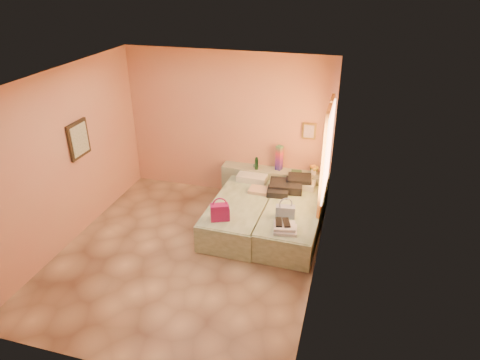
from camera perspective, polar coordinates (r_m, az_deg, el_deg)
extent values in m
plane|color=tan|center=(7.01, -7.01, -9.71)|extent=(4.50, 4.50, 0.00)
cube|color=tan|center=(8.22, -1.64, 7.32)|extent=(4.00, 0.02, 2.80)
cube|color=tan|center=(7.26, -22.42, 2.45)|extent=(0.02, 4.50, 2.80)
cube|color=tan|center=(5.85, 10.67, -1.79)|extent=(0.02, 4.50, 2.80)
cube|color=white|center=(5.80, -8.58, 13.06)|extent=(4.00, 4.50, 0.02)
cube|color=#FFCE9E|center=(6.93, 11.69, 3.77)|extent=(0.02, 1.10, 1.40)
cube|color=orange|center=(6.94, 10.99, 0.69)|extent=(0.05, 0.55, 2.20)
cube|color=orange|center=(7.48, 11.46, 2.65)|extent=(0.05, 0.45, 2.20)
cube|color=#2E2214|center=(7.46, -20.73, 5.07)|extent=(0.04, 0.50, 0.60)
cube|color=gold|center=(7.88, 9.19, 6.47)|extent=(0.25, 0.04, 0.30)
cube|color=#9BA98A|center=(8.31, 4.59, -0.66)|extent=(2.05, 0.30, 0.65)
cube|color=#B3CBA4|center=(7.52, 0.15, -4.38)|extent=(0.95, 2.02, 0.50)
cube|color=#B3CBA4|center=(7.37, 6.93, -5.34)|extent=(0.95, 2.02, 0.50)
cylinder|color=#123320|center=(8.12, 2.21, 2.21)|extent=(0.08, 0.08, 0.23)
cube|color=#A7145A|center=(8.08, 5.25, 2.95)|extent=(0.14, 0.14, 0.48)
cylinder|color=#437C62|center=(8.27, 2.11, 1.92)|extent=(0.14, 0.14, 0.03)
cube|color=#294E31|center=(8.08, 7.54, 1.06)|extent=(0.20, 0.16, 0.03)
cube|color=white|center=(8.03, 9.82, 1.49)|extent=(0.20, 0.20, 0.23)
cube|color=#A7145A|center=(6.81, -2.69, -4.26)|extent=(0.34, 0.27, 0.28)
cube|color=tan|center=(7.66, 2.57, -1.37)|extent=(0.36, 0.29, 0.06)
cube|color=black|center=(7.73, 6.53, -0.73)|extent=(0.73, 0.73, 0.19)
cube|color=#3C5B90|center=(6.92, 6.06, -4.21)|extent=(0.32, 0.18, 0.20)
cube|color=silver|center=(6.60, 6.09, -6.44)|extent=(0.39, 0.35, 0.10)
cube|color=black|center=(6.61, 5.68, -5.68)|extent=(0.24, 0.29, 0.03)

